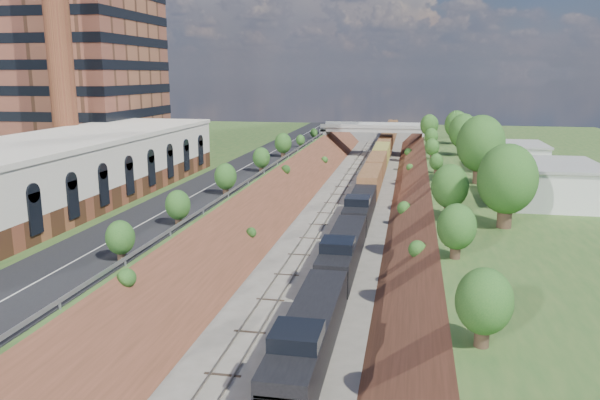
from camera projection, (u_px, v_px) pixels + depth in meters
The scene contains 15 objects.
platform_left at pixel (107, 191), 81.62m from camera, with size 44.00×180.00×5.00m, color #2E5523.
embankment_left at pixel (260, 216), 78.09m from camera, with size 7.07×180.00×7.07m, color brown.
embankment_right at pixel (428, 223), 74.04m from camera, with size 7.07×180.00×7.07m, color brown.
rail_left_track at pixel (322, 218), 76.53m from camera, with size 1.58×180.00×0.18m, color gray.
rail_right_track at pixel (362, 220), 75.57m from camera, with size 1.58×180.00×0.18m, color gray.
road at pixel (227, 177), 77.85m from camera, with size 8.00×180.00×0.10m, color black.
guardrail at pixel (256, 175), 76.80m from camera, with size 0.10×171.00×0.70m.
commercial_building at pixel (38, 177), 58.31m from camera, with size 14.30×62.30×7.00m.
smokestack at pixel (57, 22), 73.57m from camera, with size 3.20×3.20×40.00m, color brown.
overpass at pixel (374, 134), 134.53m from camera, with size 24.50×8.30×7.40m.
white_building_near at pixel (552, 184), 62.57m from camera, with size 9.00×12.00×4.00m, color silver.
white_building_far at pixel (514, 158), 83.82m from camera, with size 8.00×10.00×3.60m, color silver.
tree_right_large at pixel (507, 180), 51.75m from camera, with size 5.25×5.25×7.61m.
tree_left_crest at pixel (92, 253), 38.36m from camera, with size 2.45×2.45×3.55m.
freight_train at pixel (379, 161), 110.24m from camera, with size 2.89×163.11×4.55m.
Camera 1 is at (8.55, -13.51, 18.59)m, focal length 35.00 mm.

